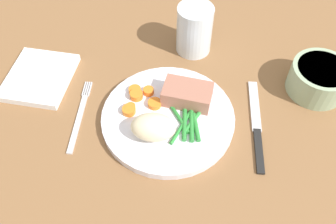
# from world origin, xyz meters

# --- Properties ---
(dining_table) EXTENTS (1.20, 0.90, 0.02)m
(dining_table) POSITION_xyz_m (0.00, 0.00, 0.01)
(dining_table) COLOR brown
(dining_table) RESTS_ON ground
(dinner_plate) EXTENTS (0.24, 0.24, 0.02)m
(dinner_plate) POSITION_xyz_m (-0.01, -0.02, 0.03)
(dinner_plate) COLOR white
(dinner_plate) RESTS_ON dining_table
(meat_portion) EXTENTS (0.10, 0.07, 0.03)m
(meat_portion) POSITION_xyz_m (0.03, 0.02, 0.05)
(meat_portion) COLOR #A86B56
(meat_portion) RESTS_ON dinner_plate
(mashed_potatoes) EXTENTS (0.08, 0.05, 0.05)m
(mashed_potatoes) POSITION_xyz_m (-0.03, -0.07, 0.06)
(mashed_potatoes) COLOR beige
(mashed_potatoes) RESTS_ON dinner_plate
(carrot_slices) EXTENTS (0.07, 0.07, 0.01)m
(carrot_slices) POSITION_xyz_m (-0.06, 0.01, 0.04)
(carrot_slices) COLOR orange
(carrot_slices) RESTS_ON dinner_plate
(green_beans) EXTENTS (0.07, 0.10, 0.01)m
(green_beans) POSITION_xyz_m (0.03, -0.04, 0.04)
(green_beans) COLOR #2D8C38
(green_beans) RESTS_ON dinner_plate
(fork) EXTENTS (0.01, 0.17, 0.00)m
(fork) POSITION_xyz_m (-0.17, -0.02, 0.02)
(fork) COLOR silver
(fork) RESTS_ON dining_table
(knife) EXTENTS (0.02, 0.21, 0.01)m
(knife) POSITION_xyz_m (0.16, -0.02, 0.02)
(knife) COLOR black
(knife) RESTS_ON dining_table
(water_glass) EXTENTS (0.07, 0.07, 0.10)m
(water_glass) POSITION_xyz_m (0.03, 0.18, 0.06)
(water_glass) COLOR silver
(water_glass) RESTS_ON dining_table
(salad_bowl) EXTENTS (0.11, 0.11, 0.06)m
(salad_bowl) POSITION_xyz_m (0.28, 0.08, 0.05)
(salad_bowl) COLOR #99B28C
(salad_bowl) RESTS_ON dining_table
(napkin) EXTENTS (0.14, 0.15, 0.01)m
(napkin) POSITION_xyz_m (-0.27, 0.06, 0.03)
(napkin) COLOR white
(napkin) RESTS_ON dining_table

